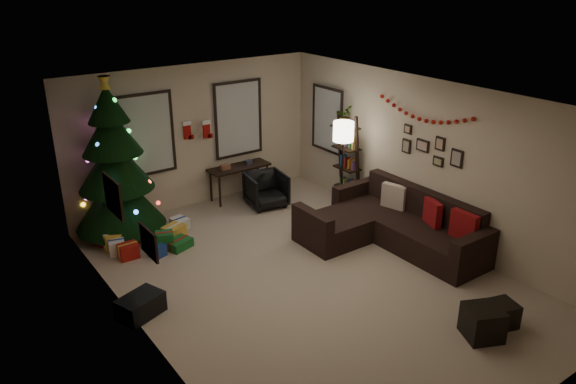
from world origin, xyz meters
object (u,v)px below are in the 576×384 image
Objects in this scene: sofa at (390,227)px; christmas_tree at (115,170)px; bookshelf at (348,162)px; desk_chair at (266,190)px; desk at (239,170)px.

christmas_tree is at bearing 139.85° from sofa.
christmas_tree is 4.23m from bookshelf.
desk_chair is (2.70, -0.48, -0.84)m from christmas_tree.
christmas_tree reaches higher than desk.
desk is at bearing 117.53° from desk_chair.
christmas_tree is at bearing -176.10° from desk.
desk_chair is at bearing -10.09° from christmas_tree.
sofa is at bearing -40.15° from christmas_tree.
christmas_tree is 1.55× the size of bookshelf.
bookshelf is (1.30, -0.86, 0.55)m from desk_chair.
christmas_tree reaches higher than desk_chair.
bookshelf is at bearing -44.91° from desk.
christmas_tree is at bearing 161.54° from bookshelf.
desk_chair is (-0.83, 2.50, 0.04)m from sofa.
desk is 1.86× the size of desk_chair.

